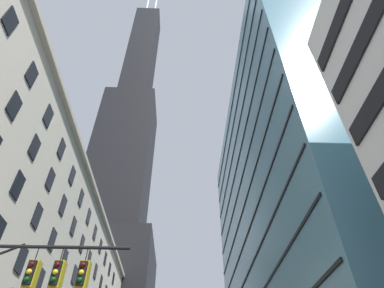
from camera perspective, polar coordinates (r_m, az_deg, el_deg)
The scene contains 3 objects.
station_building at distance 47.65m, azimuth -30.09°, elevation -20.41°, with size 15.24×74.13×29.86m.
dark_skyscraper at distance 112.68m, azimuth -13.26°, elevation -8.46°, with size 28.67×28.67×214.79m.
glass_office_midrise at distance 48.18m, azimuth 20.27°, elevation -11.90°, with size 18.90×46.62×47.21m.
Camera 1 is at (2.66, -9.50, 1.24)m, focal length 30.16 mm.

